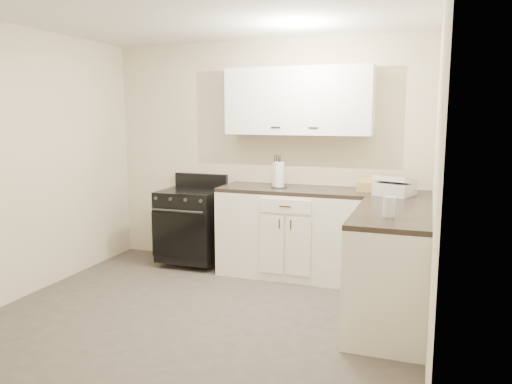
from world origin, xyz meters
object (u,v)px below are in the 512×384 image
(paper_towel, at_px, (279,175))
(wicker_basket, at_px, (374,186))
(knife_block, at_px, (277,175))
(stove, at_px, (191,225))
(countertop_grill, at_px, (395,189))

(paper_towel, distance_m, wicker_basket, 0.98)
(knife_block, xyz_separation_m, wicker_basket, (1.00, 0.01, -0.07))
(stove, distance_m, wicker_basket, 2.08)
(knife_block, distance_m, paper_towel, 0.05)
(stove, relative_size, paper_towel, 2.97)
(stove, xyz_separation_m, wicker_basket, (2.01, 0.06, 0.53))
(knife_block, bearing_deg, countertop_grill, -26.49)
(stove, relative_size, wicker_basket, 2.63)
(knife_block, bearing_deg, paper_towel, -72.68)
(knife_block, height_order, paper_towel, paper_towel)
(stove, bearing_deg, knife_block, 3.14)
(stove, relative_size, countertop_grill, 2.45)
(stove, bearing_deg, countertop_grill, -2.85)
(paper_towel, xyz_separation_m, wicker_basket, (0.97, 0.05, -0.08))
(countertop_grill, bearing_deg, paper_towel, -165.60)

